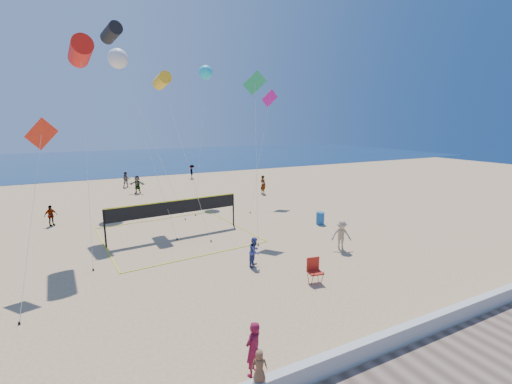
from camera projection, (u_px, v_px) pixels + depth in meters
name	position (u px, v px, depth m)	size (l,w,h in m)	color
ground	(275.00, 320.00, 12.27)	(120.00, 120.00, 0.00)	tan
ocean	(116.00, 160.00, 66.52)	(140.00, 50.00, 0.03)	navy
seawall	(329.00, 364.00, 9.59)	(32.00, 0.30, 0.60)	#ADADA8
woman	(253.00, 349.00, 9.45)	(0.58, 0.38, 1.60)	maroon
toddler	(259.00, 366.00, 8.48)	(0.41, 0.27, 0.84)	brown
bystander_a	(255.00, 252.00, 16.81)	(0.71, 0.55, 1.46)	#344082
bystander_b	(341.00, 235.00, 18.94)	(1.09, 0.63, 1.69)	tan
far_person_0	(51.00, 216.00, 23.41)	(0.85, 0.35, 1.44)	gray
far_person_1	(137.00, 185.00, 34.29)	(1.65, 0.53, 1.78)	gray
far_person_2	(263.00, 185.00, 33.99)	(0.68, 0.45, 1.87)	gray
far_person_3	(126.00, 180.00, 37.53)	(0.83, 0.65, 1.70)	gray
far_person_4	(192.00, 172.00, 43.52)	(1.13, 0.65, 1.76)	gray
camp_chair	(314.00, 269.00, 15.09)	(0.67, 0.80, 1.23)	#A91E13
trash_barrel	(320.00, 218.00, 23.85)	(0.57, 0.57, 0.85)	#17549A
volleyball_net	(175.00, 212.00, 21.29)	(9.16, 9.02, 2.25)	black
kite_0	(80.00, 51.00, 18.52)	(1.34, 6.07, 11.46)	red
kite_1	(111.00, 33.00, 22.99)	(2.93, 7.85, 13.50)	black
kite_2	(162.00, 81.00, 23.52)	(1.55, 7.46, 10.37)	yellow
kite_3	(40.00, 143.00, 15.01)	(1.69, 4.98, 7.19)	red
kite_4	(255.00, 92.00, 21.61)	(2.41, 3.98, 10.23)	#25A15B
kite_5	(269.00, 104.00, 30.22)	(4.84, 4.37, 9.91)	#CD1693
kite_6	(118.00, 59.00, 28.09)	(4.01, 8.83, 12.95)	silver
kite_7	(206.00, 73.00, 31.06)	(4.12, 7.34, 12.09)	#1ECAE0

